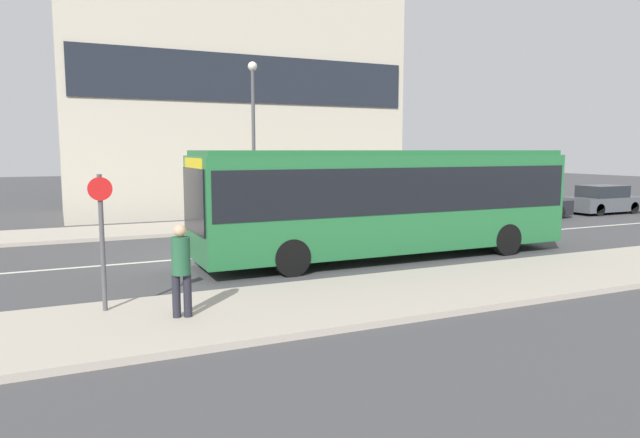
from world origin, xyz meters
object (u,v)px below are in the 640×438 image
parked_car_0 (524,204)px  parked_car_1 (603,200)px  street_lamp (253,126)px  city_bus (387,196)px  pedestrian_near_stop (181,265)px  bus_stop_sign (102,232)px

parked_car_0 → parked_car_1: (5.20, -0.03, -0.00)m
street_lamp → city_bus: bearing=-76.4°
parked_car_1 → street_lamp: street_lamp is taller
city_bus → parked_car_1: (16.14, 5.66, -1.17)m
city_bus → street_lamp: bearing=104.5°
city_bus → parked_car_0: (10.94, 5.69, -1.16)m
pedestrian_near_stop → bus_stop_sign: (-1.26, 1.04, 0.55)m
city_bus → parked_car_0: 12.38m
parked_car_0 → street_lamp: size_ratio=0.67×
pedestrian_near_stop → city_bus: bearing=-135.0°
city_bus → parked_car_0: bearing=28.3°
city_bus → pedestrian_near_stop: city_bus is taller
pedestrian_near_stop → bus_stop_sign: 1.72m
parked_car_1 → pedestrian_near_stop: (-22.95, -9.70, 0.44)m
city_bus → bus_stop_sign: city_bus is taller
bus_stop_sign → pedestrian_near_stop: bearing=-39.6°
parked_car_1 → bus_stop_sign: bearing=-160.3°
city_bus → street_lamp: (-1.74, 7.15, 2.26)m
parked_car_0 → bus_stop_sign: bus_stop_sign is taller
pedestrian_near_stop → bus_stop_sign: size_ratio=0.66×
parked_car_0 → street_lamp: bearing=173.4°
city_bus → pedestrian_near_stop: size_ratio=6.64×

